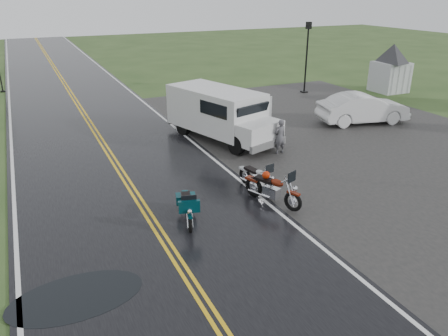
# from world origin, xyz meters

# --- Properties ---
(ground) EXTENTS (120.00, 120.00, 0.00)m
(ground) POSITION_xyz_m (0.00, 0.00, 0.00)
(ground) COLOR #2D471E
(ground) RESTS_ON ground
(road) EXTENTS (8.00, 100.00, 0.04)m
(road) POSITION_xyz_m (0.00, 10.00, 0.02)
(road) COLOR black
(road) RESTS_ON ground
(parking_pad) EXTENTS (14.00, 24.00, 0.03)m
(parking_pad) POSITION_xyz_m (11.00, 5.00, 0.01)
(parking_pad) COLOR black
(parking_pad) RESTS_ON ground
(visitor_center) EXTENTS (16.00, 10.00, 4.80)m
(visitor_center) POSITION_xyz_m (20.00, 12.00, 2.40)
(visitor_center) COLOR #A8AAAD
(visitor_center) RESTS_ON ground
(motorcycle_red) EXTENTS (1.56, 2.35, 1.30)m
(motorcycle_red) POSITION_xyz_m (4.22, -0.10, 0.65)
(motorcycle_red) COLOR #621A0B
(motorcycle_red) RESTS_ON ground
(motorcycle_teal) EXTENTS (1.18, 2.04, 1.14)m
(motorcycle_teal) POSITION_xyz_m (0.81, 0.07, 0.57)
(motorcycle_teal) COLOR #042F36
(motorcycle_teal) RESTS_ON ground
(motorcycle_silver) EXTENTS (1.03, 2.03, 1.14)m
(motorcycle_silver) POSITION_xyz_m (4.10, 1.07, 0.57)
(motorcycle_silver) COLOR #B3B8BB
(motorcycle_silver) RESTS_ON ground
(van_white) EXTENTS (3.99, 6.48, 2.39)m
(van_white) POSITION_xyz_m (4.94, 5.31, 1.19)
(van_white) COLOR silver
(van_white) RESTS_ON ground
(person_at_van) EXTENTS (0.58, 0.42, 1.49)m
(person_at_van) POSITION_xyz_m (6.67, 4.66, 0.75)
(person_at_van) COLOR #4C4B50
(person_at_van) RESTS_ON ground
(sedan_white) EXTENTS (4.93, 2.60, 1.55)m
(sedan_white) POSITION_xyz_m (13.06, 6.77, 0.77)
(sedan_white) COLOR silver
(sedan_white) RESTS_ON ground
(lamp_post_far_right) EXTENTS (0.40, 0.40, 4.68)m
(lamp_post_far_right) POSITION_xyz_m (14.51, 14.11, 2.34)
(lamp_post_far_right) COLOR black
(lamp_post_far_right) RESTS_ON ground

